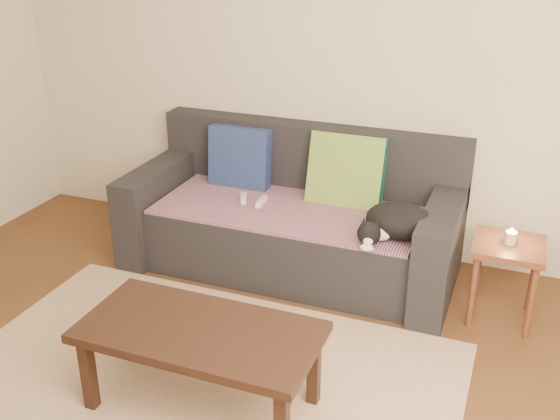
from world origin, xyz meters
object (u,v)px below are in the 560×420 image
at_px(wii_remote_a, 244,198).
at_px(wii_remote_b, 261,202).
at_px(coffee_table, 200,338).
at_px(sofa, 294,221).
at_px(cat, 397,222).
at_px(side_table, 508,257).

bearing_deg(wii_remote_a, wii_remote_b, -119.04).
bearing_deg(coffee_table, wii_remote_b, 101.46).
height_order(sofa, coffee_table, sofa).
bearing_deg(coffee_table, cat, 62.66).
relative_size(sofa, cat, 4.38).
bearing_deg(sofa, side_table, -7.82).
distance_m(wii_remote_a, coffee_table, 1.45).
xyz_separation_m(wii_remote_a, wii_remote_b, (0.13, -0.01, 0.00)).
distance_m(side_table, coffee_table, 1.79).
xyz_separation_m(cat, side_table, (0.61, 0.08, -0.14)).
distance_m(wii_remote_b, coffee_table, 1.41).
height_order(wii_remote_a, wii_remote_b, same).
height_order(sofa, side_table, sofa).
height_order(wii_remote_a, coffee_table, wii_remote_a).
bearing_deg(sofa, wii_remote_a, -165.04).
bearing_deg(coffee_table, sofa, 93.63).
bearing_deg(wii_remote_a, sofa, -99.05).
xyz_separation_m(sofa, wii_remote_a, (-0.32, -0.08, 0.15)).
bearing_deg(side_table, wii_remote_a, 176.58).
distance_m(sofa, cat, 0.80).
relative_size(wii_remote_a, side_table, 0.31).
distance_m(sofa, coffee_table, 1.48).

